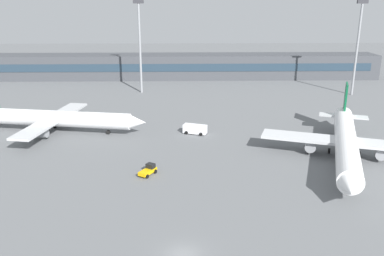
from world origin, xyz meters
The scene contains 8 objects.
ground_plane centered at (0.00, 40.00, 0.00)m, with size 400.00×400.00×0.00m, color slate.
terminal_building centered at (0.00, 112.47, 4.50)m, with size 146.33×12.13×9.00m.
airplane_near centered at (30.43, 29.25, 3.41)m, with size 31.21×43.66×11.17m.
airplane_mid centered at (-28.25, 47.31, 3.11)m, with size 41.08×28.95×10.20m.
baggage_tug_yellow centered at (-5.94, 23.24, 0.80)m, with size 3.15×3.86×1.75m.
service_van_white centered at (2.73, 45.19, 1.11)m, with size 5.57×3.69×2.08m.
floodlight_tower_west centered at (-13.25, 87.82, 16.46)m, with size 3.20×0.80×28.78m.
floodlight_tower_east centered at (53.46, 83.10, 16.46)m, with size 3.20×0.80×28.79m.
Camera 1 is at (0.08, -41.19, 28.88)m, focal length 37.96 mm.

